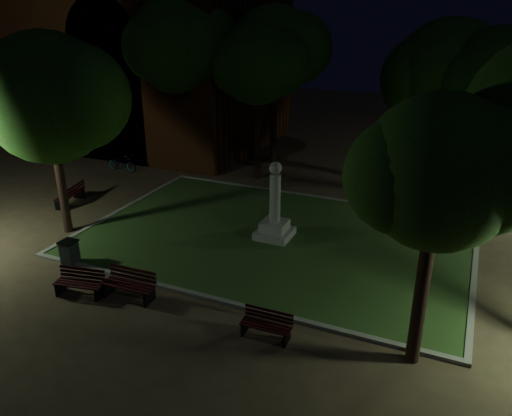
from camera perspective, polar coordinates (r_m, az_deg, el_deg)
The scene contains 20 objects.
ground at distance 18.86m, azimuth -0.17°, elevation -5.92°, with size 80.00×80.00×0.00m, color brown.
lawn at distance 20.48m, azimuth 2.12°, elevation -3.40°, with size 15.00×10.00×0.08m, color #2F4E20.
lawn_kerb at distance 20.47m, azimuth 2.12°, elevation -3.35°, with size 15.40×10.40×0.12m.
monument at distance 20.10m, azimuth 2.16°, elevation -1.04°, with size 1.40×1.40×3.20m.
building_main at distance 36.79m, azimuth -14.93°, elevation 19.20°, with size 20.00×12.00×15.00m.
tree_west at distance 20.95m, azimuth -22.47°, elevation 11.48°, with size 6.19×5.06×8.11m.
tree_north_wl at distance 26.28m, azimuth 0.35°, elevation 16.07°, with size 5.04×4.11×8.14m.
tree_north_er at distance 26.12m, azimuth 21.44°, elevation 13.71°, with size 6.75×5.51×8.44m.
tree_ne at distance 24.97m, azimuth 25.88°, elevation 12.86°, with size 5.82×4.75×8.13m.
tree_se at distance 12.23m, azimuth 20.54°, elevation 3.68°, with size 4.57×3.73×7.18m.
tree_nw at distance 28.43m, azimuth -8.70°, elevation 17.91°, with size 6.45×5.26×9.50m.
tree_far_north at distance 28.04m, azimuth 2.35°, elevation 17.60°, with size 5.79×4.73×9.00m.
lamppost_nw at distance 30.69m, azimuth -12.85°, elevation 10.69°, with size 1.18×0.28×4.31m.
bench_near_left at distance 16.89m, azimuth -14.24°, elevation -8.52°, with size 1.79×0.70×0.97m.
bench_near_right at distance 14.67m, azimuth 1.22°, elevation -13.26°, with size 1.49×0.55×0.81m.
bench_west_near at distance 17.51m, azimuth -19.44°, elevation -8.12°, with size 1.71×0.86×0.90m.
bench_left_side at distance 25.36m, azimuth -20.38°, elevation 1.38°, with size 1.00×1.90×0.99m.
bench_far_side at distance 25.55m, azimuth 13.54°, elevation 2.07°, with size 1.43×0.66×0.75m.
trash_bin at distance 19.51m, azimuth -20.53°, elevation -4.81°, with size 0.56×0.56×0.97m.
bicycle at distance 29.64m, azimuth -15.07°, elevation 5.03°, with size 0.67×1.93×1.02m, color black.
Camera 1 is at (6.80, -15.17, 8.91)m, focal length 35.00 mm.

